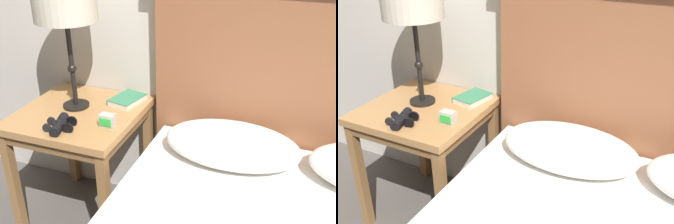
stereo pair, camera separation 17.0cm
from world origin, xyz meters
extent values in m
cube|color=#AD7A47|center=(-0.52, 0.63, 0.64)|extent=(0.58, 0.58, 0.04)
cube|color=brown|center=(-0.52, 0.63, 0.59)|extent=(0.55, 0.55, 0.05)
cube|color=olive|center=(-0.78, 0.38, 0.31)|extent=(0.04, 0.04, 0.62)
cube|color=olive|center=(-0.27, 0.38, 0.31)|extent=(0.04, 0.04, 0.62)
cube|color=olive|center=(-0.78, 0.89, 0.31)|extent=(0.04, 0.04, 0.62)
cube|color=olive|center=(-0.27, 0.89, 0.31)|extent=(0.04, 0.04, 0.62)
cube|color=white|center=(0.55, 0.54, 0.54)|extent=(1.38, 0.28, 0.01)
cube|color=brown|center=(0.55, 0.89, 0.62)|extent=(1.51, 0.06, 1.23)
ellipsoid|color=white|center=(0.24, 0.65, 0.61)|extent=(0.60, 0.36, 0.15)
cylinder|color=black|center=(-0.56, 0.67, 0.66)|extent=(0.13, 0.13, 0.01)
cylinder|color=black|center=(-0.56, 0.67, 0.88)|extent=(0.02, 0.02, 0.42)
sphere|color=black|center=(-0.56, 0.67, 0.86)|extent=(0.04, 0.04, 0.04)
cylinder|color=beige|center=(-0.56, 0.67, 1.16)|extent=(0.29, 0.29, 0.15)
cube|color=silver|center=(-0.34, 0.80, 0.67)|extent=(0.16, 0.20, 0.03)
cube|color=#337F56|center=(-0.34, 0.80, 0.68)|extent=(0.16, 0.20, 0.00)
cube|color=#337F56|center=(-0.40, 0.82, 0.67)|extent=(0.04, 0.17, 0.03)
cylinder|color=black|center=(-0.50, 0.41, 0.68)|extent=(0.07, 0.10, 0.04)
cylinder|color=black|center=(-0.45, 0.43, 0.68)|extent=(0.05, 0.02, 0.05)
cylinder|color=black|center=(-0.54, 0.40, 0.68)|extent=(0.04, 0.02, 0.04)
cylinder|color=black|center=(-0.52, 0.47, 0.68)|extent=(0.07, 0.10, 0.04)
cylinder|color=black|center=(-0.47, 0.49, 0.68)|extent=(0.05, 0.02, 0.05)
cylinder|color=black|center=(-0.56, 0.46, 0.68)|extent=(0.04, 0.02, 0.04)
cube|color=black|center=(-0.51, 0.44, 0.68)|extent=(0.07, 0.05, 0.01)
cylinder|color=black|center=(-0.51, 0.44, 0.69)|extent=(0.02, 0.02, 0.02)
cube|color=#B7B2A8|center=(-0.31, 0.54, 0.68)|extent=(0.07, 0.04, 0.06)
cube|color=green|center=(-0.31, 0.52, 0.68)|extent=(0.06, 0.00, 0.04)
camera|label=1|loc=(0.48, -0.85, 1.51)|focal=42.00mm
camera|label=2|loc=(0.64, -0.78, 1.51)|focal=42.00mm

